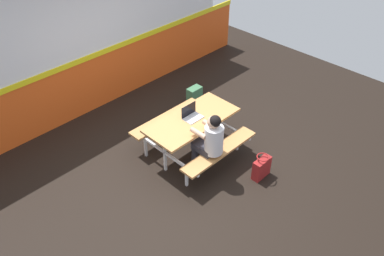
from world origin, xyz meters
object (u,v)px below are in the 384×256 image
at_px(backpack_dark, 194,97).
at_px(tote_bag_bright, 262,167).
at_px(student_nearer, 210,140).
at_px(picnic_table_main, 192,127).
at_px(laptop_silver, 192,115).

relative_size(backpack_dark, tote_bag_bright, 1.02).
bearing_deg(backpack_dark, student_nearer, -128.59).
height_order(picnic_table_main, student_nearer, student_nearer).
xyz_separation_m(student_nearer, laptop_silver, (0.19, 0.59, 0.08)).
bearing_deg(picnic_table_main, laptop_silver, 54.30).
height_order(picnic_table_main, laptop_silver, laptop_silver).
xyz_separation_m(picnic_table_main, backpack_dark, (1.08, 0.99, -0.36)).
xyz_separation_m(picnic_table_main, laptop_silver, (0.03, 0.04, 0.22)).
bearing_deg(tote_bag_bright, backpack_dark, 72.43).
height_order(backpack_dark, tote_bag_bright, backpack_dark).
distance_m(student_nearer, backpack_dark, 2.04).
bearing_deg(tote_bag_bright, picnic_table_main, 107.00).
distance_m(student_nearer, tote_bag_bright, 1.00).
bearing_deg(backpack_dark, laptop_silver, -137.64).
xyz_separation_m(picnic_table_main, tote_bag_bright, (0.37, -1.22, -0.38)).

